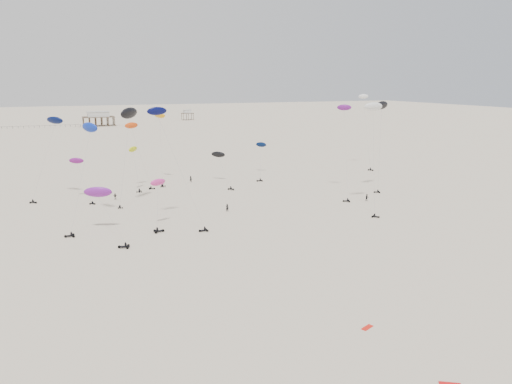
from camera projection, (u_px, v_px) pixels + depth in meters
name	position (u px, v px, depth m)	size (l,w,h in m)	color
ground_plane	(156.00, 154.00, 210.20)	(900.00, 900.00, 0.00)	beige
pavilion_main	(99.00, 120.00, 341.21)	(21.00, 13.00, 9.80)	brown
pavilion_small	(187.00, 115.00, 394.21)	(9.00, 7.00, 8.00)	brown
pier_fence	(15.00, 127.00, 322.86)	(80.20, 0.20, 1.50)	black
rig_0	(80.00, 169.00, 129.22)	(5.79, 11.07, 12.60)	black
rig_1	(160.00, 135.00, 150.16)	(4.73, 13.48, 21.78)	black
rig_2	(261.00, 154.00, 163.22)	(9.05, 16.45, 17.34)	black
rig_3	(366.00, 121.00, 176.04)	(5.73, 12.87, 26.39)	black
rig_4	(221.00, 161.00, 150.96)	(4.61, 17.40, 15.57)	black
rig_5	(135.00, 165.00, 138.78)	(3.56, 5.40, 12.74)	black
rig_6	(373.00, 121.00, 119.64)	(9.48, 13.59, 26.57)	black
rig_7	(136.00, 139.00, 140.68)	(7.52, 5.01, 19.14)	black
rig_8	(345.00, 133.00, 134.06)	(9.13, 15.03, 25.89)	black
rig_9	(381.00, 114.00, 137.55)	(6.46, 6.25, 25.15)	black
rig_10	(158.00, 202.00, 103.93)	(4.30, 7.07, 10.38)	black
rig_11	(168.00, 139.00, 104.28)	(9.92, 12.45, 26.16)	black
rig_12	(102.00, 199.00, 100.86)	(7.41, 16.90, 15.47)	black
rig_13	(52.00, 132.00, 128.80)	(10.56, 8.67, 21.90)	black
rig_14	(128.00, 118.00, 120.43)	(7.40, 6.44, 24.37)	black
rig_15	(87.00, 145.00, 108.01)	(9.22, 17.54, 24.28)	black
spectator_0	(227.00, 211.00, 118.73)	(0.82, 0.56, 2.25)	black
spectator_1	(367.00, 201.00, 129.14)	(1.03, 0.60, 2.11)	black
spectator_2	(115.00, 199.00, 130.75)	(1.15, 0.62, 1.95)	black
spectator_3	(191.00, 182.00, 153.00)	(0.83, 0.57, 2.29)	black
grounded_kite_b	(367.00, 328.00, 62.88)	(1.80, 0.70, 0.07)	red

